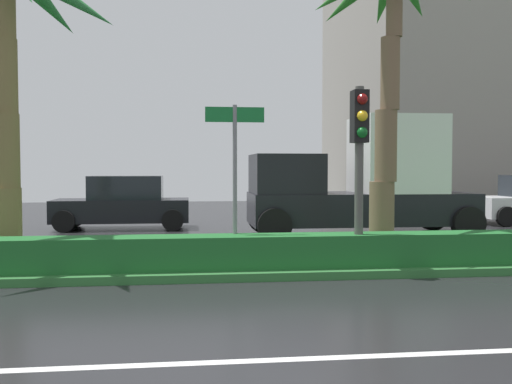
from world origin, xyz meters
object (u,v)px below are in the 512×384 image
at_px(palm_tree_mid_left, 3,15).
at_px(traffic_signal_median_right, 360,143).
at_px(car_in_traffic_second, 123,203).
at_px(box_truck_lead, 363,183).
at_px(street_name_sign, 235,163).
at_px(palm_tree_centre_left, 394,6).

relative_size(palm_tree_mid_left, traffic_signal_median_right, 1.90).
relative_size(car_in_traffic_second, box_truck_lead, 0.67).
bearing_deg(street_name_sign, box_truck_lead, 52.37).
bearing_deg(palm_tree_centre_left, palm_tree_mid_left, -178.68).
xyz_separation_m(palm_tree_mid_left, traffic_signal_median_right, (6.65, -1.41, -2.49)).
relative_size(palm_tree_mid_left, box_truck_lead, 0.99).
xyz_separation_m(traffic_signal_median_right, car_in_traffic_second, (-5.23, 8.66, -1.61)).
distance_m(palm_tree_mid_left, car_in_traffic_second, 8.45).
height_order(traffic_signal_median_right, box_truck_lead, traffic_signal_median_right).
xyz_separation_m(palm_tree_centre_left, box_truck_lead, (0.68, 4.22, -3.86)).
xyz_separation_m(palm_tree_mid_left, box_truck_lead, (8.56, 4.40, -3.38)).
bearing_deg(palm_tree_centre_left, box_truck_lead, 80.84).
bearing_deg(traffic_signal_median_right, street_name_sign, 169.83).
distance_m(traffic_signal_median_right, car_in_traffic_second, 10.24).
relative_size(palm_tree_centre_left, traffic_signal_median_right, 2.01).
bearing_deg(box_truck_lead, palm_tree_mid_left, 27.24).
bearing_deg(palm_tree_mid_left, traffic_signal_median_right, -11.96).
height_order(palm_tree_centre_left, box_truck_lead, palm_tree_centre_left).
height_order(traffic_signal_median_right, street_name_sign, traffic_signal_median_right).
xyz_separation_m(palm_tree_centre_left, traffic_signal_median_right, (-1.22, -1.59, -2.96)).
distance_m(palm_tree_centre_left, street_name_sign, 4.96).
xyz_separation_m(palm_tree_mid_left, street_name_sign, (4.39, -1.00, -2.85)).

